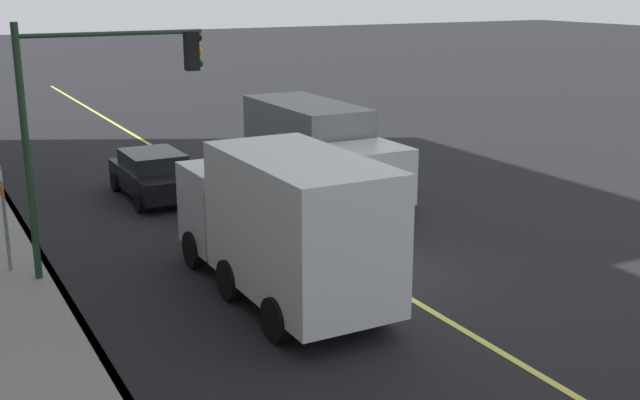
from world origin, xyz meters
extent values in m
plane|color=black|center=(0.00, 0.00, 0.00)|extent=(200.00, 200.00, 0.00)
cube|color=slate|center=(0.00, 6.61, 0.07)|extent=(80.00, 0.16, 0.15)
cube|color=#D8CC4C|center=(0.00, 0.00, 0.01)|extent=(80.00, 0.16, 0.01)
cube|color=black|center=(8.91, 2.37, 0.63)|extent=(4.31, 1.82, 0.66)
cube|color=black|center=(8.98, 2.37, 1.22)|extent=(2.24, 1.67, 0.52)
cylinder|color=black|center=(10.33, 3.26, 0.30)|extent=(0.60, 0.22, 0.60)
cylinder|color=black|center=(10.33, 1.48, 0.30)|extent=(0.60, 0.22, 0.60)
cylinder|color=black|center=(7.49, 3.26, 0.30)|extent=(0.60, 0.22, 0.60)
cylinder|color=black|center=(7.49, 1.48, 0.30)|extent=(0.60, 0.22, 0.60)
cube|color=silver|center=(2.18, 2.35, 1.44)|extent=(1.90, 2.32, 1.98)
cube|color=silver|center=(-1.29, 2.35, 1.87)|extent=(4.74, 2.32, 2.83)
cylinder|color=black|center=(2.18, 3.46, 0.45)|extent=(0.90, 0.28, 0.90)
cylinder|color=black|center=(2.18, 1.24, 0.45)|extent=(0.90, 0.28, 0.90)
cylinder|color=black|center=(-2.48, 3.46, 0.45)|extent=(0.90, 0.28, 0.90)
cylinder|color=black|center=(-2.48, 1.24, 0.45)|extent=(0.90, 0.28, 0.90)
cylinder|color=black|center=(-0.11, 3.46, 0.45)|extent=(0.90, 0.28, 0.90)
cylinder|color=black|center=(-0.11, 1.24, 0.45)|extent=(0.90, 0.28, 0.90)
cube|color=silver|center=(3.91, -2.42, 1.27)|extent=(2.04, 2.28, 1.64)
cube|color=slate|center=(7.63, -2.42, 1.67)|extent=(5.09, 2.28, 2.44)
cylinder|color=black|center=(3.91, -3.51, 0.45)|extent=(0.90, 0.28, 0.90)
cylinder|color=black|center=(3.91, -1.33, 0.45)|extent=(0.90, 0.28, 0.90)
cylinder|color=black|center=(8.90, -3.51, 0.45)|extent=(0.90, 0.28, 0.90)
cylinder|color=black|center=(8.90, -1.33, 0.45)|extent=(0.90, 0.28, 0.90)
cylinder|color=black|center=(6.35, -3.51, 0.45)|extent=(0.90, 0.28, 0.90)
cylinder|color=black|center=(6.35, -1.33, 0.45)|extent=(0.90, 0.28, 0.90)
cylinder|color=#1E3823|center=(2.82, 6.93, 2.92)|extent=(0.16, 0.16, 5.84)
cylinder|color=#1E3823|center=(2.82, 4.88, 5.54)|extent=(0.10, 4.11, 0.10)
cube|color=black|center=(2.82, 3.07, 5.09)|extent=(0.28, 0.30, 0.90)
sphere|color=#360605|center=(2.82, 2.89, 5.39)|extent=(0.18, 0.18, 0.18)
sphere|color=gold|center=(2.82, 2.89, 5.09)|extent=(0.18, 0.18, 0.18)
sphere|color=black|center=(2.82, 2.89, 4.79)|extent=(0.18, 0.18, 0.18)
cylinder|color=slate|center=(3.63, 7.43, 1.32)|extent=(0.08, 0.08, 2.65)
cube|color=#DB5919|center=(3.63, 7.45, 2.10)|extent=(0.44, 0.02, 0.28)
camera|label=1|loc=(-15.07, 9.32, 6.61)|focal=44.38mm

